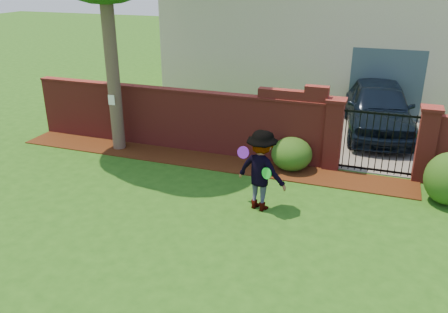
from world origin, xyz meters
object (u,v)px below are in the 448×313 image
(frisbee_purple, at_px, (243,152))
(man, at_px, (260,171))
(car, at_px, (379,110))
(frisbee_green, at_px, (267,173))

(frisbee_purple, bearing_deg, man, 19.96)
(man, bearing_deg, car, -93.73)
(man, bearing_deg, frisbee_purple, 36.74)
(man, relative_size, frisbee_green, 7.38)
(car, xyz_separation_m, man, (-2.19, -5.86, 0.07))
(car, distance_m, frisbee_purple, 6.52)
(frisbee_purple, xyz_separation_m, frisbee_green, (0.55, -0.13, -0.34))
(frisbee_green, bearing_deg, frisbee_purple, 166.49)
(car, xyz_separation_m, frisbee_green, (-1.99, -6.11, 0.16))
(car, distance_m, frisbee_green, 6.43)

